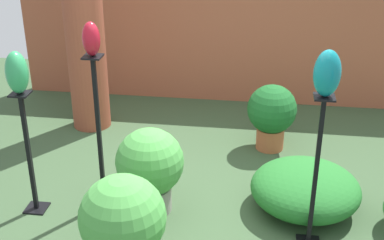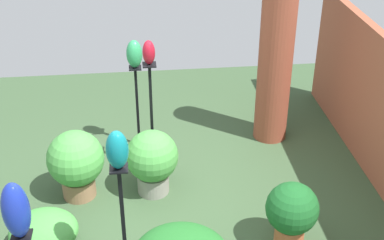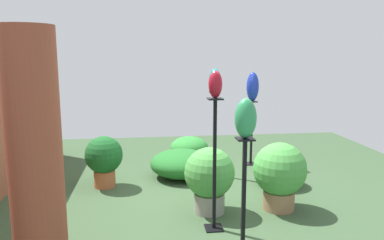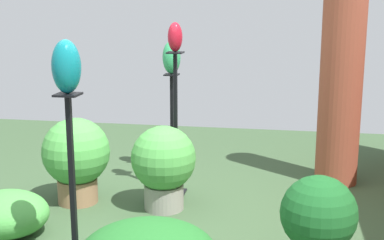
{
  "view_description": "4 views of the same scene",
  "coord_description": "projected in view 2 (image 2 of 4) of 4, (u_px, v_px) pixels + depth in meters",
  "views": [
    {
      "loc": [
        0.5,
        -4.2,
        2.91
      ],
      "look_at": [
        -0.12,
        0.27,
        0.8
      ],
      "focal_mm": 50.0,
      "sensor_mm": 36.0,
      "label": 1
    },
    {
      "loc": [
        4.83,
        -0.17,
        4.02
      ],
      "look_at": [
        -0.23,
        0.38,
        1.1
      ],
      "focal_mm": 50.0,
      "sensor_mm": 36.0,
      "label": 2
    },
    {
      "loc": [
        -4.82,
        0.69,
        1.94
      ],
      "look_at": [
        -0.17,
        0.11,
        1.12
      ],
      "focal_mm": 35.0,
      "sensor_mm": 36.0,
      "label": 3
    },
    {
      "loc": [
        4.34,
        1.06,
        1.97
      ],
      "look_at": [
        -0.22,
        0.25,
        0.95
      ],
      "focal_mm": 50.0,
      "sensor_mm": 36.0,
      "label": 4
    }
  ],
  "objects": [
    {
      "name": "brick_pillar",
      "position": [
        275.0,
        66.0,
        7.14
      ],
      "size": [
        0.46,
        0.46,
        2.19
      ],
      "primitive_type": "cylinder",
      "color": "brown",
      "rests_on": "ground"
    },
    {
      "name": "art_vase_cobalt",
      "position": [
        16.0,
        210.0,
        4.07
      ],
      "size": [
        0.22,
        0.22,
        0.51
      ],
      "primitive_type": "ellipsoid",
      "color": "#192D9E",
      "rests_on": "pedestal_cobalt"
    },
    {
      "name": "art_vase_teal",
      "position": [
        117.0,
        150.0,
        4.52
      ],
      "size": [
        0.2,
        0.2,
        0.36
      ],
      "primitive_type": "ellipsoid",
      "color": "#0F727A",
      "rests_on": "pedestal_teal"
    },
    {
      "name": "potted_plant_front_right",
      "position": [
        152.0,
        159.0,
        6.33
      ],
      "size": [
        0.63,
        0.63,
        0.82
      ],
      "color": "gray",
      "rests_on": "ground"
    },
    {
      "name": "art_vase_jade",
      "position": [
        134.0,
        54.0,
        6.8
      ],
      "size": [
        0.19,
        0.2,
        0.37
      ],
      "primitive_type": "ellipsoid",
      "color": "#2D9356",
      "rests_on": "pedestal_jade"
    },
    {
      "name": "potted_plant_walkway_edge",
      "position": [
        292.0,
        212.0,
        5.53
      ],
      "size": [
        0.56,
        0.56,
        0.77
      ],
      "color": "#B25B38",
      "rests_on": "ground"
    },
    {
      "name": "pedestal_ruby",
      "position": [
        152.0,
        123.0,
        6.62
      ],
      "size": [
        0.2,
        0.2,
        1.49
      ],
      "color": "black",
      "rests_on": "ground"
    },
    {
      "name": "potted_plant_back_center",
      "position": [
        76.0,
        162.0,
        6.26
      ],
      "size": [
        0.67,
        0.67,
        0.86
      ],
      "color": "#936B4C",
      "rests_on": "ground"
    },
    {
      "name": "foliage_bed_center",
      "position": [
        44.0,
        231.0,
        5.64
      ],
      "size": [
        0.65,
        0.73,
        0.39
      ],
      "primitive_type": "ellipsoid",
      "color": "#479942",
      "rests_on": "ground"
    },
    {
      "name": "pedestal_teal",
      "position": [
        124.0,
        232.0,
        4.98
      ],
      "size": [
        0.2,
        0.2,
        1.37
      ],
      "color": "black",
      "rests_on": "ground"
    },
    {
      "name": "art_vase_ruby",
      "position": [
        149.0,
        52.0,
        6.15
      ],
      "size": [
        0.15,
        0.15,
        0.29
      ],
      "primitive_type": "ellipsoid",
      "color": "maroon",
      "rests_on": "pedestal_ruby"
    },
    {
      "name": "pedestal_jade",
      "position": [
        138.0,
        111.0,
        7.21
      ],
      "size": [
        0.2,
        0.2,
        1.18
      ],
      "color": "black",
      "rests_on": "ground"
    },
    {
      "name": "ground_plane",
      "position": [
        161.0,
        214.0,
        6.18
      ],
      "size": [
        8.0,
        8.0,
        0.0
      ],
      "primitive_type": "plane",
      "color": "#385133"
    }
  ]
}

